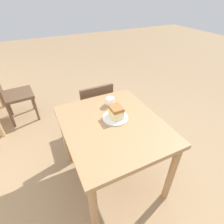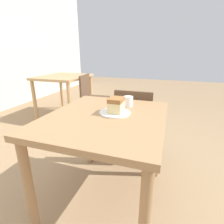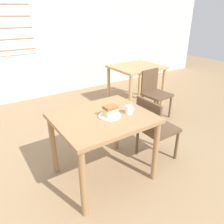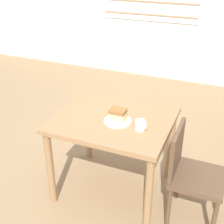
# 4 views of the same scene
# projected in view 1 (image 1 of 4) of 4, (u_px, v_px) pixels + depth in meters

# --- Properties ---
(ground_plane) EXTENTS (14.00, 14.00, 0.00)m
(ground_plane) POSITION_uv_depth(u_px,v_px,m) (127.00, 176.00, 1.90)
(ground_plane) COLOR #997A56
(dining_table_near) EXTENTS (0.95, 0.82, 0.74)m
(dining_table_near) POSITION_uv_depth(u_px,v_px,m) (113.00, 133.00, 1.54)
(dining_table_near) COLOR #9E754C
(dining_table_near) RESTS_ON ground_plane
(chair_near_window) EXTENTS (0.40, 0.40, 0.81)m
(chair_near_window) POSITION_uv_depth(u_px,v_px,m) (94.00, 109.00, 2.16)
(chair_near_window) COLOR brown
(chair_near_window) RESTS_ON ground_plane
(chair_far_corner) EXTENTS (0.43, 0.43, 0.81)m
(chair_far_corner) POSITION_uv_depth(u_px,v_px,m) (12.00, 93.00, 2.48)
(chair_far_corner) COLOR brown
(chair_far_corner) RESTS_ON ground_plane
(plate) EXTENTS (0.22, 0.22, 0.01)m
(plate) POSITION_uv_depth(u_px,v_px,m) (115.00, 118.00, 1.52)
(plate) COLOR white
(plate) RESTS_ON dining_table_near
(cake_slice) EXTENTS (0.13, 0.10, 0.10)m
(cake_slice) POSITION_uv_depth(u_px,v_px,m) (116.00, 112.00, 1.50)
(cake_slice) COLOR beige
(cake_slice) RESTS_ON plate
(coffee_mug) EXTENTS (0.08, 0.08, 0.08)m
(coffee_mug) POSITION_uv_depth(u_px,v_px,m) (110.00, 102.00, 1.67)
(coffee_mug) COLOR white
(coffee_mug) RESTS_ON dining_table_near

